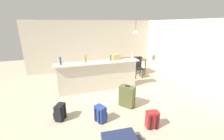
{
  "coord_description": "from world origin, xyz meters",
  "views": [
    {
      "loc": [
        -1.45,
        -4.33,
        2.36
      ],
      "look_at": [
        0.06,
        0.4,
        0.76
      ],
      "focal_mm": 23.39,
      "sensor_mm": 36.0,
      "label": 1
    }
  ],
  "objects_px": {
    "dining_chair_near_partition": "(138,66)",
    "pendant_lamp": "(136,32)",
    "backpack_blue": "(101,114)",
    "backpack_red": "(152,120)",
    "backpack_black": "(60,112)",
    "grocery_bag": "(117,57)",
    "bottle_green": "(111,58)",
    "dining_table": "(133,60)",
    "bottle_amber": "(86,59)",
    "bottle_blue": "(60,61)",
    "suitcase_upright_olive": "(127,96)",
    "bottle_clear": "(132,56)"
  },
  "relations": [
    {
      "from": "bottle_green",
      "to": "backpack_black",
      "type": "bearing_deg",
      "value": -143.22
    },
    {
      "from": "backpack_blue",
      "to": "backpack_black",
      "type": "relative_size",
      "value": 1.0
    },
    {
      "from": "backpack_red",
      "to": "backpack_black",
      "type": "height_order",
      "value": "same"
    },
    {
      "from": "backpack_blue",
      "to": "bottle_blue",
      "type": "bearing_deg",
      "value": 117.07
    },
    {
      "from": "bottle_green",
      "to": "suitcase_upright_olive",
      "type": "relative_size",
      "value": 0.32
    },
    {
      "from": "bottle_amber",
      "to": "bottle_clear",
      "type": "relative_size",
      "value": 1.18
    },
    {
      "from": "dining_chair_near_partition",
      "to": "backpack_red",
      "type": "xyz_separation_m",
      "value": [
        -1.24,
        -3.16,
        -0.31
      ]
    },
    {
      "from": "bottle_amber",
      "to": "suitcase_upright_olive",
      "type": "xyz_separation_m",
      "value": [
        0.98,
        -1.24,
        -0.88
      ]
    },
    {
      "from": "backpack_blue",
      "to": "suitcase_upright_olive",
      "type": "xyz_separation_m",
      "value": [
        0.9,
        0.45,
        0.13
      ]
    },
    {
      "from": "bottle_blue",
      "to": "backpack_blue",
      "type": "height_order",
      "value": "bottle_blue"
    },
    {
      "from": "backpack_red",
      "to": "pendant_lamp",
      "type": "bearing_deg",
      "value": 70.2
    },
    {
      "from": "bottle_amber",
      "to": "suitcase_upright_olive",
      "type": "height_order",
      "value": "bottle_amber"
    },
    {
      "from": "dining_chair_near_partition",
      "to": "backpack_red",
      "type": "relative_size",
      "value": 2.21
    },
    {
      "from": "dining_chair_near_partition",
      "to": "backpack_black",
      "type": "relative_size",
      "value": 2.21
    },
    {
      "from": "bottle_green",
      "to": "dining_chair_near_partition",
      "type": "height_order",
      "value": "bottle_green"
    },
    {
      "from": "pendant_lamp",
      "to": "bottle_clear",
      "type": "bearing_deg",
      "value": -118.93
    },
    {
      "from": "grocery_bag",
      "to": "backpack_black",
      "type": "relative_size",
      "value": 0.62
    },
    {
      "from": "bottle_blue",
      "to": "bottle_green",
      "type": "relative_size",
      "value": 1.23
    },
    {
      "from": "backpack_blue",
      "to": "grocery_bag",
      "type": "bearing_deg",
      "value": 59.72
    },
    {
      "from": "bottle_green",
      "to": "backpack_red",
      "type": "height_order",
      "value": "bottle_green"
    },
    {
      "from": "dining_chair_near_partition",
      "to": "suitcase_upright_olive",
      "type": "height_order",
      "value": "dining_chair_near_partition"
    },
    {
      "from": "bottle_clear",
      "to": "backpack_red",
      "type": "xyz_separation_m",
      "value": [
        -0.54,
        -2.29,
        -0.99
      ]
    },
    {
      "from": "bottle_amber",
      "to": "backpack_blue",
      "type": "xyz_separation_m",
      "value": [
        0.08,
        -1.69,
        -1.01
      ]
    },
    {
      "from": "bottle_blue",
      "to": "bottle_clear",
      "type": "bearing_deg",
      "value": -0.09
    },
    {
      "from": "dining_table",
      "to": "backpack_blue",
      "type": "distance_m",
      "value": 3.94
    },
    {
      "from": "dining_chair_near_partition",
      "to": "pendant_lamp",
      "type": "relative_size",
      "value": 1.47
    },
    {
      "from": "backpack_black",
      "to": "backpack_red",
      "type": "bearing_deg",
      "value": -25.15
    },
    {
      "from": "backpack_red",
      "to": "backpack_black",
      "type": "distance_m",
      "value": 2.28
    },
    {
      "from": "dining_chair_near_partition",
      "to": "pendant_lamp",
      "type": "bearing_deg",
      "value": 78.99
    },
    {
      "from": "bottle_green",
      "to": "bottle_clear",
      "type": "bearing_deg",
      "value": 0.66
    },
    {
      "from": "backpack_blue",
      "to": "backpack_red",
      "type": "relative_size",
      "value": 1.0
    },
    {
      "from": "bottle_clear",
      "to": "backpack_black",
      "type": "bearing_deg",
      "value": -152.99
    },
    {
      "from": "bottle_blue",
      "to": "backpack_red",
      "type": "bearing_deg",
      "value": -49.39
    },
    {
      "from": "bottle_green",
      "to": "grocery_bag",
      "type": "xyz_separation_m",
      "value": [
        0.25,
        0.09,
        0.0
      ]
    },
    {
      "from": "dining_chair_near_partition",
      "to": "pendant_lamp",
      "type": "xyz_separation_m",
      "value": [
        0.12,
        0.63,
        1.47
      ]
    },
    {
      "from": "bottle_green",
      "to": "dining_table",
      "type": "height_order",
      "value": "bottle_green"
    },
    {
      "from": "dining_table",
      "to": "suitcase_upright_olive",
      "type": "bearing_deg",
      "value": -118.55
    },
    {
      "from": "backpack_blue",
      "to": "backpack_red",
      "type": "bearing_deg",
      "value": -28.19
    },
    {
      "from": "backpack_black",
      "to": "grocery_bag",
      "type": "bearing_deg",
      "value": 34.92
    },
    {
      "from": "dining_table",
      "to": "suitcase_upright_olive",
      "type": "distance_m",
      "value": 3.07
    },
    {
      "from": "bottle_clear",
      "to": "grocery_bag",
      "type": "relative_size",
      "value": 0.85
    },
    {
      "from": "bottle_blue",
      "to": "backpack_black",
      "type": "distance_m",
      "value": 1.67
    },
    {
      "from": "bottle_amber",
      "to": "backpack_black",
      "type": "distance_m",
      "value": 1.88
    },
    {
      "from": "bottle_green",
      "to": "bottle_clear",
      "type": "relative_size",
      "value": 0.96
    },
    {
      "from": "dining_table",
      "to": "pendant_lamp",
      "type": "height_order",
      "value": "pendant_lamp"
    },
    {
      "from": "pendant_lamp",
      "to": "grocery_bag",
      "type": "bearing_deg",
      "value": -134.96
    },
    {
      "from": "bottle_green",
      "to": "dining_table",
      "type": "relative_size",
      "value": 0.19
    },
    {
      "from": "bottle_clear",
      "to": "backpack_blue",
      "type": "xyz_separation_m",
      "value": [
        -1.63,
        -1.7,
        -0.99
      ]
    },
    {
      "from": "pendant_lamp",
      "to": "suitcase_upright_olive",
      "type": "height_order",
      "value": "pendant_lamp"
    },
    {
      "from": "bottle_blue",
      "to": "bottle_amber",
      "type": "bearing_deg",
      "value": -1.38
    }
  ]
}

